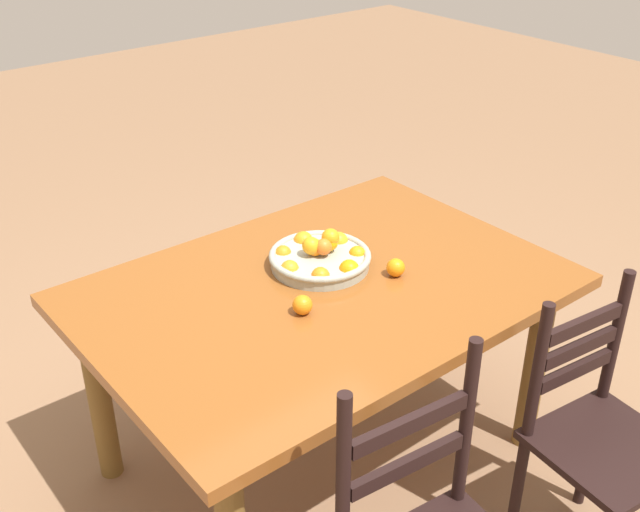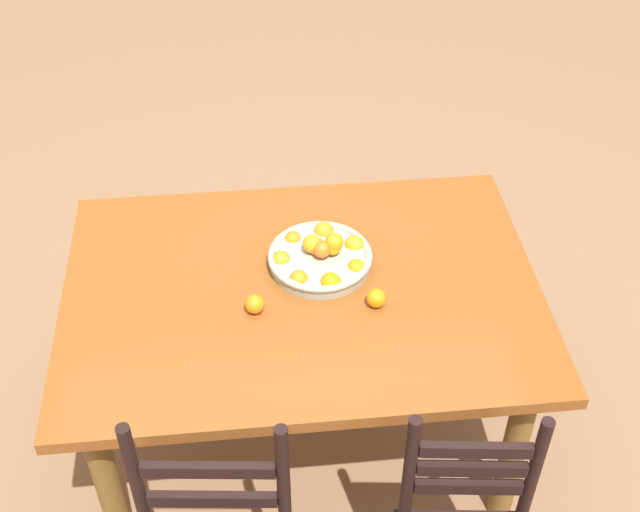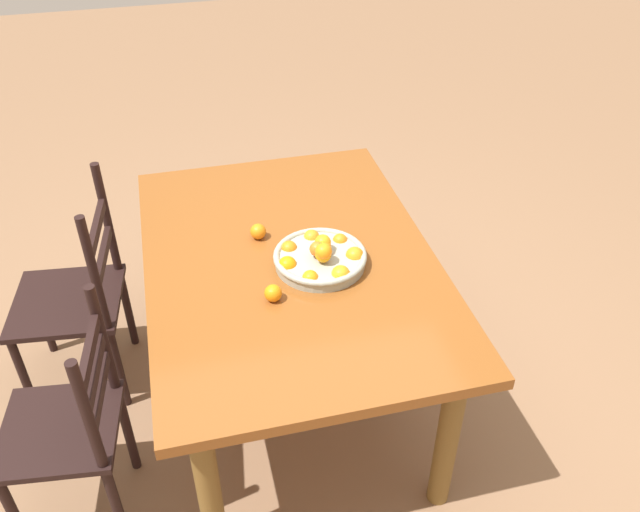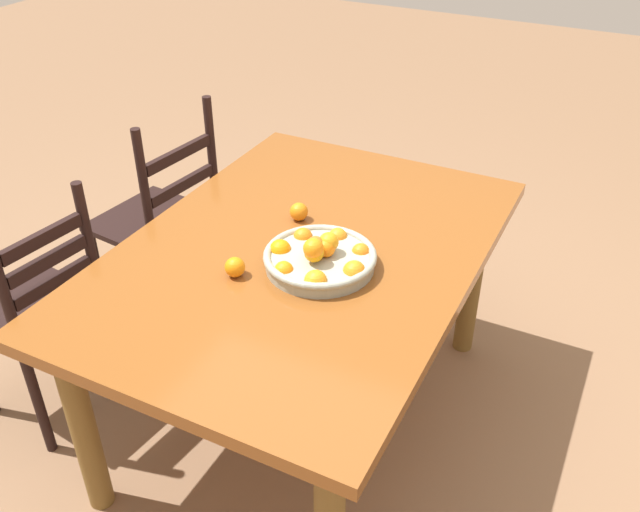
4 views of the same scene
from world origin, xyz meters
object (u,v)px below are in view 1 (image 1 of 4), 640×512
at_px(orange_loose_0, 302,305).
at_px(orange_loose_1, 396,268).
at_px(dining_table, 323,310).
at_px(chair_by_cabinet, 597,440).
at_px(fruit_bowl, 320,257).

xyz_separation_m(orange_loose_0, orange_loose_1, (-0.38, 0.01, -0.00)).
relative_size(dining_table, chair_by_cabinet, 1.66).
bearing_deg(dining_table, chair_by_cabinet, 114.47).
distance_m(chair_by_cabinet, fruit_bowl, 1.04).
relative_size(chair_by_cabinet, orange_loose_0, 14.84).
relative_size(fruit_bowl, orange_loose_1, 5.62).
bearing_deg(orange_loose_1, dining_table, -25.04).
bearing_deg(orange_loose_0, dining_table, -148.92).
bearing_deg(orange_loose_1, orange_loose_0, -1.87).
bearing_deg(fruit_bowl, chair_by_cabinet, 108.20).
relative_size(chair_by_cabinet, orange_loose_1, 14.96).
xyz_separation_m(dining_table, fruit_bowl, (-0.07, -0.10, 0.13)).
xyz_separation_m(dining_table, orange_loose_0, (0.15, 0.09, 0.13)).
height_order(fruit_bowl, orange_loose_1, fruit_bowl).
xyz_separation_m(dining_table, chair_by_cabinet, (-0.38, 0.83, -0.19)).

